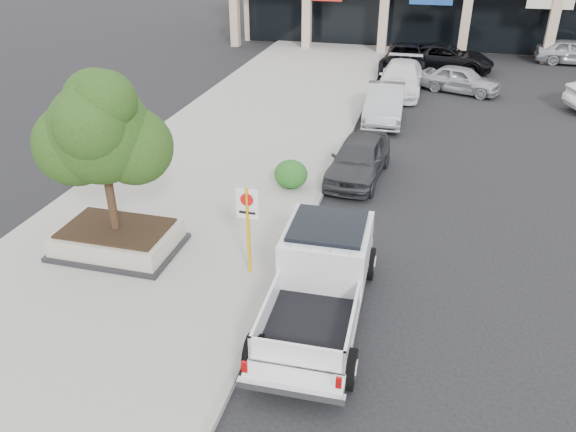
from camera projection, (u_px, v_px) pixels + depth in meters
The scene contains 15 objects.
ground at pixel (337, 304), 13.12m from camera, with size 120.00×120.00×0.00m, color black.
sidewalk at pixel (212, 175), 19.42m from camera, with size 8.00×52.00×0.15m, color gray.
curb at pixel (324, 188), 18.54m from camera, with size 0.20×52.00×0.15m, color gray.
planter at pixel (118, 239), 14.84m from camera, with size 3.20×2.20×0.68m.
planter_tree at pixel (108, 132), 13.55m from camera, with size 2.90×2.55×4.00m.
no_parking_sign at pixel (248, 219), 13.36m from camera, with size 0.55×0.09×2.30m.
hedge at pixel (291, 174), 18.18m from camera, with size 1.10×0.99×0.94m, color #154A18.
pickup_truck at pixel (319, 283), 12.29m from camera, with size 2.15×5.80×1.83m, color white, non-canonical shape.
curb_car_a at pixel (359, 158), 19.10m from camera, with size 1.69×4.20×1.43m, color #2F3135.
curb_car_b at pixel (385, 103), 24.54m from camera, with size 1.60×4.59×1.51m, color #A1A4A9.
curb_car_c at pixel (401, 78), 28.28m from camera, with size 2.12×5.20×1.51m, color white.
curb_car_d at pixel (406, 59), 32.09m from camera, with size 2.51×5.45×1.52m, color black.
lot_car_a at pixel (461, 79), 28.38m from camera, with size 1.59×3.94×1.34m, color #A8AAB0.
lot_car_d at pixel (445, 58), 32.25m from camera, with size 2.53×5.48×1.52m, color black.
lot_car_e at pixel (574, 52), 33.74m from camera, with size 1.76×4.38×1.49m, color #A6A9AE.
Camera 1 is at (1.56, -10.51, 8.04)m, focal length 35.00 mm.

